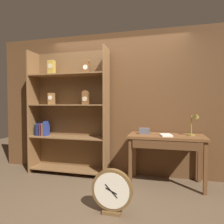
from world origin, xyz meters
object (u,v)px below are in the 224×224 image
Objects in this scene: bookshelf at (68,114)px; round_clock_large at (112,191)px; toolbox_small at (144,131)px; workbench at (166,142)px; desk_lamp at (194,121)px; open_repair_manual at (166,135)px.

bookshelf reaches higher than round_clock_large.
bookshelf is at bearing 176.44° from toolbox_small.
workbench reaches higher than round_clock_large.
workbench is at bearing -174.34° from desk_lamp.
open_repair_manual reaches higher than round_clock_large.
bookshelf is 2.18m from desk_lamp.
workbench is 2.20× the size of round_clock_large.
toolbox_small is (-0.35, 0.06, 0.16)m from workbench.
toolbox_small is 0.76× the size of open_repair_manual.
open_repair_manual is 0.41× the size of round_clock_large.
workbench is 0.38m from toolbox_small.
open_repair_manual is 1.25m from round_clock_large.
toolbox_small reaches higher than workbench.
workbench is (1.76, -0.14, -0.42)m from bookshelf.
bookshelf is at bearing 177.30° from desk_lamp.
desk_lamp is at bearing 45.44° from round_clock_large.
desk_lamp reaches higher than open_repair_manual.
toolbox_small is (1.41, -0.09, -0.27)m from bookshelf.
bookshelf is at bearing 159.27° from open_repair_manual.
desk_lamp reaches higher than round_clock_large.
bookshelf is 10.35× the size of open_repair_manual.
toolbox_small reaches higher than round_clock_large.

